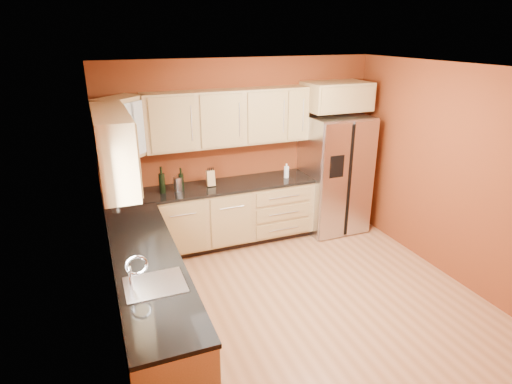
{
  "coord_description": "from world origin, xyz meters",
  "views": [
    {
      "loc": [
        -2.03,
        -3.7,
        2.94
      ],
      "look_at": [
        -0.22,
        0.9,
        1.07
      ],
      "focal_mm": 30.0,
      "sensor_mm": 36.0,
      "label": 1
    }
  ],
  "objects_px": {
    "refrigerator": "(334,174)",
    "wine_bottle_a": "(181,179)",
    "knife_block": "(211,178)",
    "soap_dispenser": "(286,171)",
    "canister_left": "(114,192)"
  },
  "relations": [
    {
      "from": "refrigerator",
      "to": "canister_left",
      "type": "xyz_separation_m",
      "value": [
        -3.2,
        0.07,
        0.12
      ]
    },
    {
      "from": "refrigerator",
      "to": "wine_bottle_a",
      "type": "xyz_separation_m",
      "value": [
        -2.33,
        0.08,
        0.18
      ]
    },
    {
      "from": "canister_left",
      "to": "soap_dispenser",
      "type": "bearing_deg",
      "value": -0.97
    },
    {
      "from": "canister_left",
      "to": "wine_bottle_a",
      "type": "xyz_separation_m",
      "value": [
        0.87,
        0.01,
        0.06
      ]
    },
    {
      "from": "canister_left",
      "to": "knife_block",
      "type": "height_order",
      "value": "knife_block"
    },
    {
      "from": "refrigerator",
      "to": "knife_block",
      "type": "xyz_separation_m",
      "value": [
        -1.91,
        0.1,
        0.14
      ]
    },
    {
      "from": "wine_bottle_a",
      "to": "knife_block",
      "type": "xyz_separation_m",
      "value": [
        0.41,
        0.02,
        -0.05
      ]
    },
    {
      "from": "canister_left",
      "to": "refrigerator",
      "type": "bearing_deg",
      "value": -1.24
    },
    {
      "from": "refrigerator",
      "to": "wine_bottle_a",
      "type": "relative_size",
      "value": 5.74
    },
    {
      "from": "knife_block",
      "to": "soap_dispenser",
      "type": "height_order",
      "value": "knife_block"
    },
    {
      "from": "knife_block",
      "to": "soap_dispenser",
      "type": "bearing_deg",
      "value": 0.17
    },
    {
      "from": "canister_left",
      "to": "wine_bottle_a",
      "type": "distance_m",
      "value": 0.87
    },
    {
      "from": "refrigerator",
      "to": "knife_block",
      "type": "distance_m",
      "value": 1.92
    },
    {
      "from": "refrigerator",
      "to": "wine_bottle_a",
      "type": "height_order",
      "value": "refrigerator"
    },
    {
      "from": "canister_left",
      "to": "wine_bottle_a",
      "type": "height_order",
      "value": "wine_bottle_a"
    }
  ]
}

